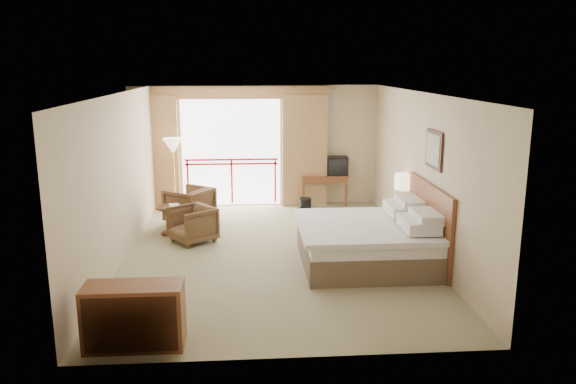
{
  "coord_description": "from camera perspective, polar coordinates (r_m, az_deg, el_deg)",
  "views": [
    {
      "loc": [
        -0.44,
        -9.09,
        3.16
      ],
      "look_at": [
        0.26,
        0.4,
        0.98
      ],
      "focal_mm": 35.0,
      "sensor_mm": 36.0,
      "label": 1
    }
  ],
  "objects": [
    {
      "name": "cup",
      "position": [
        12.71,
        2.79,
        1.91
      ],
      "size": [
        0.09,
        0.09,
        0.1
      ],
      "primitive_type": "cylinder",
      "rotation": [
        0.0,
        0.0,
        0.31
      ],
      "color": "white",
      "rests_on": "desk"
    },
    {
      "name": "curtain_right",
      "position": [
        12.65,
        1.7,
        4.21
      ],
      "size": [
        1.0,
        0.26,
        2.5
      ],
      "primitive_type": "cube",
      "color": "#976C46",
      "rests_on": "wall_back"
    },
    {
      "name": "floor_lamp",
      "position": [
        12.17,
        -11.62,
        4.32
      ],
      "size": [
        0.41,
        0.41,
        1.63
      ],
      "rotation": [
        0.0,
        0.0,
        0.38
      ],
      "color": "tan",
      "rests_on": "floor"
    },
    {
      "name": "balcony_railing",
      "position": [
        12.77,
        -5.75,
        2.24
      ],
      "size": [
        2.09,
        0.03,
        1.02
      ],
      "color": "red",
      "rests_on": "wall_back"
    },
    {
      "name": "nightstand",
      "position": [
        10.68,
        11.58,
        -3.03
      ],
      "size": [
        0.41,
        0.48,
        0.55
      ],
      "primitive_type": "cube",
      "rotation": [
        0.0,
        0.0,
        0.04
      ],
      "color": "brown",
      "rests_on": "floor"
    },
    {
      "name": "wall_front",
      "position": [
        5.89,
        0.27,
        -4.97
      ],
      "size": [
        5.0,
        0.0,
        5.0
      ],
      "primitive_type": "plane",
      "rotation": [
        -1.57,
        0.0,
        0.0
      ],
      "color": "beige",
      "rests_on": "ground"
    },
    {
      "name": "valance",
      "position": [
        12.49,
        -5.94,
        10.03
      ],
      "size": [
        4.4,
        0.22,
        0.28
      ],
      "primitive_type": "cube",
      "color": "#976C46",
      "rests_on": "wall_back"
    },
    {
      "name": "phone",
      "position": [
        10.44,
        11.62,
        -1.58
      ],
      "size": [
        0.23,
        0.21,
        0.09
      ],
      "primitive_type": "cube",
      "rotation": [
        0.0,
        0.0,
        0.38
      ],
      "color": "black",
      "rests_on": "nightstand"
    },
    {
      "name": "tv",
      "position": [
        12.79,
        5.0,
        2.68
      ],
      "size": [
        0.47,
        0.37,
        0.42
      ],
      "rotation": [
        0.0,
        0.0,
        0.19
      ],
      "color": "black",
      "rests_on": "desk"
    },
    {
      "name": "wall_back",
      "position": [
        12.73,
        -2.19,
        4.72
      ],
      "size": [
        5.0,
        0.0,
        5.0
      ],
      "primitive_type": "plane",
      "rotation": [
        1.57,
        0.0,
        0.0
      ],
      "color": "beige",
      "rests_on": "ground"
    },
    {
      "name": "armchair_far",
      "position": [
        11.6,
        -9.93,
        -3.11
      ],
      "size": [
        1.11,
        1.11,
        0.74
      ],
      "primitive_type": "imported",
      "rotation": [
        0.0,
        0.0,
        -2.19
      ],
      "color": "#4C331F",
      "rests_on": "floor"
    },
    {
      "name": "table_lamp",
      "position": [
        10.55,
        11.69,
        0.98
      ],
      "size": [
        0.35,
        0.35,
        0.61
      ],
      "rotation": [
        0.0,
        0.0,
        0.0
      ],
      "color": "tan",
      "rests_on": "nightstand"
    },
    {
      "name": "ceiling",
      "position": [
        9.11,
        -1.46,
        10.01
      ],
      "size": [
        7.0,
        7.0,
        0.0
      ],
      "primitive_type": "plane",
      "rotation": [
        3.14,
        0.0,
        0.0
      ],
      "color": "white",
      "rests_on": "wall_back"
    },
    {
      "name": "wastebasket",
      "position": [
        12.15,
        1.74,
        -1.38
      ],
      "size": [
        0.29,
        0.29,
        0.33
      ],
      "primitive_type": "cylinder",
      "rotation": [
        0.0,
        0.0,
        -0.11
      ],
      "color": "black",
      "rests_on": "floor"
    },
    {
      "name": "balcony_door",
      "position": [
        12.73,
        -5.79,
        3.98
      ],
      "size": [
        2.4,
        0.0,
        2.4
      ],
      "primitive_type": "plane",
      "rotation": [
        1.57,
        0.0,
        0.0
      ],
      "color": "white",
      "rests_on": "wall_back"
    },
    {
      "name": "hvac_vent",
      "position": [
        12.71,
        3.72,
        9.22
      ],
      "size": [
        0.5,
        0.04,
        0.5
      ],
      "primitive_type": "cube",
      "color": "silver",
      "rests_on": "wall_back"
    },
    {
      "name": "floor",
      "position": [
        9.63,
        -1.37,
        -6.25
      ],
      "size": [
        7.0,
        7.0,
        0.0
      ],
      "primitive_type": "plane",
      "color": "gray",
      "rests_on": "ground"
    },
    {
      "name": "desk",
      "position": [
        12.87,
        3.61,
        1.13
      ],
      "size": [
        1.06,
        0.51,
        0.69
      ],
      "rotation": [
        0.0,
        0.0,
        -0.01
      ],
      "color": "brown",
      "rests_on": "floor"
    },
    {
      "name": "armchair_near",
      "position": [
        10.38,
        -9.63,
        -5.0
      ],
      "size": [
        1.0,
        0.99,
        0.66
      ],
      "primitive_type": "imported",
      "rotation": [
        0.0,
        0.0,
        -0.93
      ],
      "color": "#4C331F",
      "rests_on": "floor"
    },
    {
      "name": "dresser",
      "position": [
        6.73,
        -15.36,
        -12.05
      ],
      "size": [
        1.11,
        0.47,
        0.74
      ],
      "rotation": [
        0.0,
        0.0,
        0.07
      ],
      "color": "brown",
      "rests_on": "floor"
    },
    {
      "name": "side_table",
      "position": [
        10.82,
        -11.93,
        -2.32
      ],
      "size": [
        0.49,
        0.49,
        0.54
      ],
      "rotation": [
        0.0,
        0.0,
        0.38
      ],
      "color": "black",
      "rests_on": "floor"
    },
    {
      "name": "bed",
      "position": [
        9.14,
        8.25,
        -4.96
      ],
      "size": [
        2.13,
        2.06,
        0.97
      ],
      "color": "brown",
      "rests_on": "floor"
    },
    {
      "name": "wall_right",
      "position": [
        9.72,
        13.47,
        1.82
      ],
      "size": [
        0.0,
        7.0,
        7.0
      ],
      "primitive_type": "plane",
      "rotation": [
        1.57,
        0.0,
        -1.57
      ],
      "color": "beige",
      "rests_on": "ground"
    },
    {
      "name": "book",
      "position": [
        10.78,
        -11.97,
        -1.42
      ],
      "size": [
        0.24,
        0.28,
        0.02
      ],
      "primitive_type": "imported",
      "rotation": [
        0.0,
        0.0,
        0.25
      ],
      "color": "white",
      "rests_on": "side_table"
    },
    {
      "name": "coffee_maker",
      "position": [
        12.73,
        2.1,
        2.32
      ],
      "size": [
        0.15,
        0.15,
        0.27
      ],
      "primitive_type": "cylinder",
      "rotation": [
        0.0,
        0.0,
        -0.24
      ],
      "color": "black",
      "rests_on": "desk"
    },
    {
      "name": "headboard",
      "position": [
        9.32,
        14.12,
        -3.12
      ],
      "size": [
        0.06,
        2.1,
        1.3
      ],
      "primitive_type": "cube",
      "color": "brown",
      "rests_on": "wall_right"
    },
    {
      "name": "framed_art",
      "position": [
        9.07,
        14.6,
        4.19
      ],
      "size": [
        0.04,
        0.72,
        0.6
      ],
      "color": "black",
      "rests_on": "wall_right"
    },
    {
      "name": "curtain_left",
      "position": [
        12.75,
        -13.26,
        3.94
      ],
      "size": [
        1.0,
        0.26,
        2.5
      ],
      "primitive_type": "cube",
      "color": "#976C46",
      "rests_on": "wall_back"
    },
    {
      "name": "wall_left",
      "position": [
        9.5,
        -16.66,
        1.37
      ],
      "size": [
        0.0,
        7.0,
        7.0
      ],
      "primitive_type": "plane",
      "rotation": [
        1.57,
        0.0,
        1.57
      ],
      "color": "beige",
      "rests_on": "ground"
    }
  ]
}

